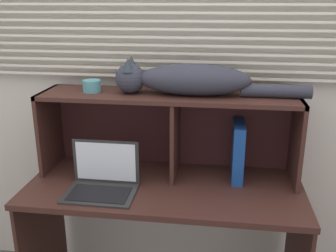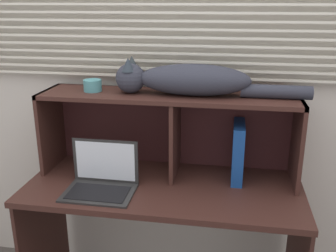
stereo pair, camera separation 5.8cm
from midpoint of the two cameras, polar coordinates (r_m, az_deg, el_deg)
The scene contains 8 objects.
back_panel_with_blinds at distance 2.16m, azimuth 1.67°, elevation 7.77°, with size 4.40×0.08×2.50m.
desk at distance 2.07m, azimuth 0.15°, elevation -12.27°, with size 1.40×0.61×0.74m.
hutch_shelf_unit at distance 2.05m, azimuth 1.08°, elevation 1.23°, with size 1.33×0.30×0.44m.
cat at distance 1.95m, azimuth 3.76°, elevation 6.78°, with size 0.97×0.19×0.19m.
laptop at distance 1.96m, azimuth -8.91°, elevation -7.89°, with size 0.34×0.24×0.24m.
binder_upright at distance 2.05m, azimuth 11.03°, elevation -3.70°, with size 0.06×0.23×0.30m, color navy.
book_stack at distance 2.20m, azimuth -9.15°, elevation -5.40°, with size 0.18×0.27×0.06m.
small_basket at distance 2.07m, azimuth -10.23°, elevation 5.88°, with size 0.09×0.09×0.06m, color teal.
Camera 2 is at (0.32, -1.55, 1.65)m, focal length 41.49 mm.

